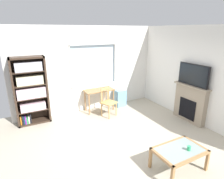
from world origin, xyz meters
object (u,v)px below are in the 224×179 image
(wooden_chair, at_px, (108,102))
(fireplace, at_px, (190,103))
(plastic_drawer_unit, at_px, (119,98))
(tv, at_px, (193,75))
(bookshelf, at_px, (31,90))
(coffee_table, at_px, (179,152))
(sippy_cup, at_px, (189,148))
(desk_under_window, at_px, (99,93))

(wooden_chair, relative_size, fireplace, 0.81)
(plastic_drawer_unit, bearing_deg, tv, -58.99)
(bookshelf, distance_m, coffee_table, 4.16)
(plastic_drawer_unit, xyz_separation_m, fireplace, (1.23, -2.01, 0.26))
(bookshelf, relative_size, tv, 1.99)
(coffee_table, relative_size, sippy_cup, 10.70)
(desk_under_window, height_order, tv, tv)
(fireplace, xyz_separation_m, tv, (-0.02, 0.00, 0.86))
(tv, relative_size, sippy_cup, 10.87)
(wooden_chair, xyz_separation_m, plastic_drawer_unit, (0.75, 0.57, -0.17))
(fireplace, xyz_separation_m, coffee_table, (-1.88, -1.38, -0.18))
(plastic_drawer_unit, bearing_deg, bookshelf, 178.87)
(fireplace, height_order, sippy_cup, fireplace)
(wooden_chair, distance_m, fireplace, 2.46)
(coffee_table, bearing_deg, desk_under_window, 92.90)
(tv, xyz_separation_m, sippy_cup, (-1.73, -1.48, -0.93))
(fireplace, bearing_deg, coffee_table, -143.75)
(bookshelf, bearing_deg, wooden_chair, -16.28)
(wooden_chair, distance_m, coffee_table, 2.83)
(bookshelf, bearing_deg, plastic_drawer_unit, -1.13)
(plastic_drawer_unit, distance_m, fireplace, 2.37)
(wooden_chair, bearing_deg, plastic_drawer_unit, 36.97)
(bookshelf, relative_size, coffee_table, 2.02)
(bookshelf, relative_size, sippy_cup, 21.59)
(bookshelf, relative_size, desk_under_window, 1.99)
(plastic_drawer_unit, xyz_separation_m, sippy_cup, (-0.52, -3.49, 0.19))
(plastic_drawer_unit, height_order, tv, tv)
(bookshelf, height_order, wooden_chair, bookshelf)
(wooden_chair, relative_size, coffee_table, 0.93)
(desk_under_window, bearing_deg, tv, -44.10)
(desk_under_window, bearing_deg, wooden_chair, -82.91)
(plastic_drawer_unit, relative_size, fireplace, 0.53)
(sippy_cup, bearing_deg, plastic_drawer_unit, 81.56)
(bookshelf, bearing_deg, sippy_cup, -56.26)
(bookshelf, relative_size, plastic_drawer_unit, 3.29)
(wooden_chair, bearing_deg, coffee_table, -87.87)
(desk_under_window, xyz_separation_m, fireplace, (2.05, -1.96, -0.06))
(wooden_chair, bearing_deg, sippy_cup, -85.41)
(bookshelf, bearing_deg, fireplace, -26.71)
(tv, bearing_deg, wooden_chair, 143.59)
(desk_under_window, height_order, fireplace, fireplace)
(plastic_drawer_unit, distance_m, sippy_cup, 3.53)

